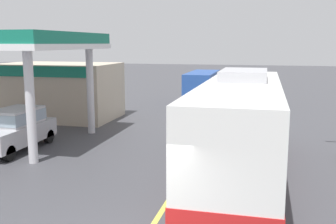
# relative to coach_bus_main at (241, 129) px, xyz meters

# --- Properties ---
(ground) EXTENTS (120.00, 120.00, 0.00)m
(ground) POSITION_rel_coach_bus_main_xyz_m (-1.91, 13.47, -1.72)
(ground) COLOR #424247
(lane_divider_stripe) EXTENTS (0.16, 50.00, 0.01)m
(lane_divider_stripe) POSITION_rel_coach_bus_main_xyz_m (-1.91, 8.47, -1.72)
(lane_divider_stripe) COLOR #D8CC4C
(lane_divider_stripe) RESTS_ON ground
(coach_bus_main) EXTENTS (2.60, 11.04, 3.69)m
(coach_bus_main) POSITION_rel_coach_bus_main_xyz_m (0.00, 0.00, 0.00)
(coach_bus_main) COLOR white
(coach_bus_main) RESTS_ON ground
(gas_station_roadside) EXTENTS (9.10, 11.95, 5.10)m
(gas_station_roadside) POSITION_rel_coach_bus_main_xyz_m (-11.66, 6.77, 0.91)
(gas_station_roadside) COLOR #147259
(gas_station_roadside) RESTS_ON ground
(car_at_pump) EXTENTS (1.70, 4.20, 1.82)m
(car_at_pump) POSITION_rel_coach_bus_main_xyz_m (-9.76, 1.41, -0.71)
(car_at_pump) COLOR #B2B2B7
(car_at_pump) RESTS_ON ground
(minibus_opposing_lane) EXTENTS (2.04, 6.13, 2.44)m
(minibus_opposing_lane) POSITION_rel_coach_bus_main_xyz_m (-3.96, 16.79, -0.25)
(minibus_opposing_lane) COLOR #264C9E
(minibus_opposing_lane) RESTS_ON ground
(car_trailing_behind_bus) EXTENTS (1.70, 4.20, 1.82)m
(car_trailing_behind_bus) POSITION_rel_coach_bus_main_xyz_m (0.33, 17.68, -0.71)
(car_trailing_behind_bus) COLOR #B2B2B7
(car_trailing_behind_bus) RESTS_ON ground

